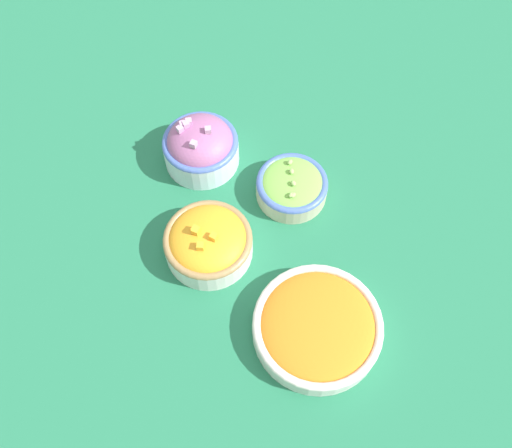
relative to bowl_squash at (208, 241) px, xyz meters
name	(u,v)px	position (x,y,z in m)	size (l,w,h in m)	color
ground_plane	(256,233)	(0.00, 0.08, -0.03)	(3.00, 3.00, 0.00)	#23704C
bowl_squash	(208,241)	(0.00, 0.00, 0.00)	(0.14, 0.14, 0.07)	silver
bowl_lettuce	(292,186)	(-0.04, 0.16, -0.01)	(0.12, 0.12, 0.05)	beige
bowl_carrots	(317,326)	(0.19, 0.09, -0.01)	(0.19, 0.19, 0.04)	silver
bowl_red_onion	(201,146)	(-0.17, 0.05, 0.01)	(0.13, 0.13, 0.09)	silver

